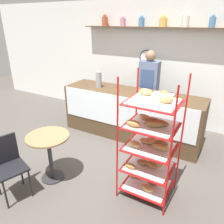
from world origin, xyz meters
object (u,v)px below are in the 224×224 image
at_px(cafe_chair, 8,161).
at_px(person_worker, 148,87).
at_px(coffee_carafe, 99,79).
at_px(donut_tray_counter, 162,94).
at_px(pastry_rack, 150,144).
at_px(cafe_table, 49,147).

bearing_deg(cafe_chair, person_worker, 1.46).
height_order(coffee_carafe, donut_tray_counter, coffee_carafe).
distance_m(pastry_rack, coffee_carafe, 2.12).
bearing_deg(pastry_rack, donut_tray_counter, 102.43).
xyz_separation_m(cafe_table, donut_tray_counter, (1.05, 1.91, 0.44)).
bearing_deg(coffee_carafe, pastry_rack, -39.12).
height_order(cafe_chair, coffee_carafe, coffee_carafe).
bearing_deg(donut_tray_counter, pastry_rack, -77.57).
height_order(cafe_table, cafe_chair, cafe_chair).
bearing_deg(pastry_rack, cafe_chair, -150.28).
bearing_deg(coffee_carafe, cafe_table, -82.03).
relative_size(cafe_table, coffee_carafe, 2.16).
xyz_separation_m(pastry_rack, cafe_table, (-1.38, -0.43, -0.24)).
distance_m(person_worker, cafe_chair, 3.02).
bearing_deg(pastry_rack, cafe_table, -162.66).
bearing_deg(cafe_chair, cafe_table, -8.60).
xyz_separation_m(pastry_rack, donut_tray_counter, (-0.33, 1.47, 0.20)).
xyz_separation_m(cafe_chair, coffee_carafe, (0.01, 2.26, 0.61)).
relative_size(pastry_rack, cafe_chair, 1.96).
height_order(cafe_table, donut_tray_counter, donut_tray_counter).
distance_m(pastry_rack, cafe_chair, 1.90).
bearing_deg(person_worker, coffee_carafe, -144.80).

